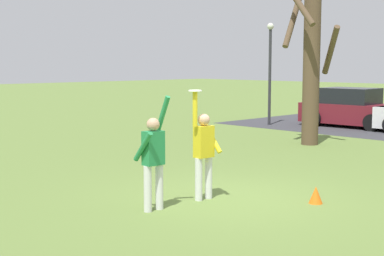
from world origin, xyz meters
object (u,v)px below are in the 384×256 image
at_px(person_defender, 153,156).
at_px(frisbee_disc, 195,91).
at_px(lamppost_by_lot, 270,63).
at_px(bare_tree_tall, 311,66).
at_px(field_cone_orange, 316,195).
at_px(person_catcher, 204,149).
at_px(parked_car_maroon, 352,109).

bearing_deg(person_defender, frisbee_disc, 0.00).
bearing_deg(lamppost_by_lot, frisbee_disc, -57.86).
bearing_deg(bare_tree_tall, field_cone_orange, -55.02).
bearing_deg(frisbee_disc, person_catcher, 87.75).
height_order(person_defender, frisbee_disc, frisbee_disc).
distance_m(person_catcher, field_cone_orange, 2.26).
relative_size(person_catcher, bare_tree_tall, 0.39).
distance_m(bare_tree_tall, field_cone_orange, 8.18).
relative_size(person_catcher, field_cone_orange, 6.50).
relative_size(person_defender, bare_tree_tall, 0.39).
bearing_deg(parked_car_maroon, person_catcher, -73.59).
bearing_deg(bare_tree_tall, person_defender, -72.74).
relative_size(frisbee_disc, bare_tree_tall, 0.05).
bearing_deg(field_cone_orange, lamppost_by_lot, 131.58).
bearing_deg(lamppost_by_lot, person_defender, -60.06).
bearing_deg(person_catcher, parked_car_maroon, -159.00).
xyz_separation_m(frisbee_disc, parked_car_maroon, (-4.50, 13.50, -1.37)).
relative_size(bare_tree_tall, field_cone_orange, 16.47).
bearing_deg(bare_tree_tall, parked_car_maroon, 106.86).
relative_size(person_defender, lamppost_by_lot, 0.48).
xyz_separation_m(person_defender, lamppost_by_lot, (-7.27, 12.63, 1.60)).
xyz_separation_m(person_defender, bare_tree_tall, (-2.77, 8.91, 1.54)).
relative_size(person_catcher, frisbee_disc, 8.51).
xyz_separation_m(parked_car_maroon, lamppost_by_lot, (-2.81, -1.87, 1.86)).
bearing_deg(person_catcher, person_defender, 0.00).
distance_m(person_catcher, lamppost_by_lot, 13.65).
bearing_deg(person_catcher, frisbee_disc, 0.00).
relative_size(person_catcher, lamppost_by_lot, 0.49).
relative_size(person_defender, frisbee_disc, 8.33).
height_order(parked_car_maroon, field_cone_orange, parked_car_maroon).
distance_m(person_catcher, bare_tree_tall, 8.33).
bearing_deg(field_cone_orange, person_defender, -124.70).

